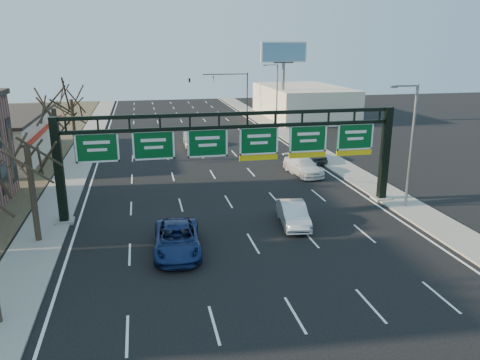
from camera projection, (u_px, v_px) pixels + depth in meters
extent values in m
plane|color=black|center=(261.00, 257.00, 26.56)|extent=(160.00, 160.00, 0.00)
cube|color=gray|center=(71.00, 176.00, 42.75)|extent=(3.00, 120.00, 0.12)
cube|color=gray|center=(333.00, 162.00, 47.89)|extent=(3.00, 120.00, 0.12)
cube|color=white|center=(209.00, 169.00, 45.33)|extent=(21.60, 120.00, 0.01)
cube|color=black|center=(59.00, 171.00, 30.71)|extent=(0.55, 0.55, 7.20)
cube|color=gray|center=(65.00, 221.00, 31.69)|extent=(1.20, 1.20, 0.20)
cube|color=black|center=(385.00, 155.00, 35.41)|extent=(0.55, 0.55, 7.20)
cube|color=gray|center=(381.00, 198.00, 36.39)|extent=(1.20, 1.20, 0.20)
cube|color=black|center=(233.00, 114.00, 32.10)|extent=(23.40, 0.25, 0.25)
cube|color=black|center=(233.00, 127.00, 32.35)|extent=(23.40, 0.25, 0.25)
cube|color=#054A1D|center=(97.00, 147.00, 30.80)|extent=(2.80, 0.10, 2.00)
cube|color=#054A1D|center=(154.00, 145.00, 31.54)|extent=(2.80, 0.10, 2.00)
cube|color=#054A1D|center=(207.00, 143.00, 32.28)|extent=(2.80, 0.10, 2.00)
cube|color=#054A1D|center=(259.00, 141.00, 33.01)|extent=(2.80, 0.10, 2.00)
cube|color=yellow|center=(259.00, 157.00, 33.35)|extent=(2.80, 0.10, 0.40)
cube|color=#054A1D|center=(308.00, 138.00, 33.75)|extent=(2.80, 0.10, 2.00)
cube|color=yellow|center=(307.00, 155.00, 34.09)|extent=(2.80, 0.10, 0.40)
cube|color=#054A1D|center=(355.00, 136.00, 34.48)|extent=(2.80, 0.10, 2.00)
cube|color=yellow|center=(354.00, 153.00, 34.83)|extent=(2.80, 0.10, 0.40)
cube|color=#AF2011|center=(44.00, 129.00, 49.65)|extent=(1.20, 18.00, 0.40)
cube|color=#BCB09C|center=(303.00, 102.00, 76.81)|extent=(12.00, 20.00, 5.00)
cylinder|color=#30231B|center=(33.00, 193.00, 27.80)|extent=(0.36, 0.36, 6.08)
cylinder|color=#30231B|center=(58.00, 150.00, 37.08)|extent=(0.36, 0.36, 6.84)
cylinder|color=#30231B|center=(74.00, 131.00, 46.52)|extent=(0.36, 0.36, 6.46)
cylinder|color=slate|center=(411.00, 146.00, 33.43)|extent=(0.20, 0.20, 9.00)
cylinder|color=slate|center=(406.00, 84.00, 32.02)|extent=(1.80, 0.12, 0.12)
cube|color=slate|center=(394.00, 85.00, 31.85)|extent=(0.50, 0.22, 0.15)
cylinder|color=slate|center=(277.00, 96.00, 65.35)|extent=(0.20, 0.20, 9.00)
cylinder|color=slate|center=(271.00, 64.00, 63.93)|extent=(1.80, 0.12, 0.12)
cube|color=slate|center=(265.00, 64.00, 63.77)|extent=(0.50, 0.22, 0.15)
cylinder|color=slate|center=(283.00, 93.00, 70.56)|extent=(0.50, 0.50, 9.00)
cube|color=slate|center=(284.00, 63.00, 69.30)|extent=(3.00, 0.30, 0.20)
cube|color=white|center=(284.00, 52.00, 68.88)|extent=(7.00, 0.30, 3.00)
cube|color=#5587AA|center=(284.00, 52.00, 68.69)|extent=(6.60, 0.05, 2.60)
cylinder|color=black|center=(247.00, 94.00, 79.58)|extent=(0.18, 0.18, 7.00)
cylinder|color=black|center=(225.00, 74.00, 77.89)|extent=(7.60, 0.14, 0.14)
imported|color=black|center=(213.00, 79.00, 77.72)|extent=(0.20, 0.20, 1.00)
imported|color=black|center=(189.00, 80.00, 76.91)|extent=(0.54, 0.54, 1.62)
imported|color=navy|center=(177.00, 239.00, 27.05)|extent=(2.99, 5.87, 1.59)
imported|color=silver|center=(293.00, 214.00, 31.13)|extent=(2.19, 4.80, 1.53)
imported|color=white|center=(303.00, 166.00, 43.33)|extent=(2.89, 5.61, 1.56)
imported|color=#3C3F41|center=(309.00, 153.00, 48.04)|extent=(2.77, 5.13, 1.66)
imported|color=#A1A0A4|center=(191.00, 140.00, 55.18)|extent=(1.86, 4.93, 1.61)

